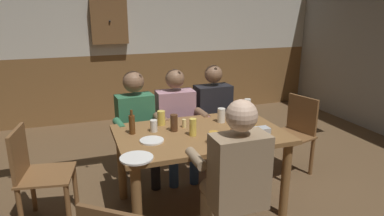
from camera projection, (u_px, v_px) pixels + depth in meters
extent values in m
plane|color=brown|center=(199.00, 205.00, 3.37)|extent=(7.82, 7.82, 0.00)
cube|color=beige|center=(134.00, 6.00, 5.58)|extent=(6.51, 0.12, 1.51)
cube|color=brown|center=(137.00, 85.00, 5.95)|extent=(6.51, 0.12, 1.09)
cube|color=brown|center=(200.00, 134.00, 3.15)|extent=(1.50, 0.95, 0.04)
cylinder|color=brown|center=(137.00, 208.00, 2.68)|extent=(0.08, 0.08, 0.72)
cylinder|color=brown|center=(285.00, 180.00, 3.11)|extent=(0.08, 0.08, 0.72)
cylinder|color=brown|center=(122.00, 165.00, 3.40)|extent=(0.08, 0.08, 0.72)
cylinder|color=brown|center=(244.00, 147.00, 3.83)|extent=(0.08, 0.08, 0.72)
cube|color=#33724C|center=(135.00, 118.00, 3.71)|extent=(0.40, 0.24, 0.50)
sphere|color=brown|center=(133.00, 82.00, 3.60)|extent=(0.22, 0.22, 0.22)
cylinder|color=black|center=(149.00, 140.00, 3.71)|extent=(0.16, 0.38, 0.13)
cylinder|color=black|center=(130.00, 143.00, 3.62)|extent=(0.16, 0.38, 0.13)
cylinder|color=black|center=(155.00, 170.00, 3.62)|extent=(0.10, 0.10, 0.42)
cylinder|color=black|center=(135.00, 174.00, 3.54)|extent=(0.10, 0.10, 0.42)
cylinder|color=brown|center=(163.00, 119.00, 3.58)|extent=(0.10, 0.29, 0.08)
cylinder|color=#33724C|center=(119.00, 125.00, 3.40)|extent=(0.10, 0.29, 0.08)
cube|color=#B78493|center=(175.00, 113.00, 3.86)|extent=(0.42, 0.24, 0.51)
sphere|color=brown|center=(175.00, 79.00, 3.74)|extent=(0.21, 0.21, 0.21)
cylinder|color=#2D4C84|center=(189.00, 136.00, 3.83)|extent=(0.14, 0.39, 0.13)
cylinder|color=#2D4C84|center=(169.00, 138.00, 3.76)|extent=(0.14, 0.39, 0.13)
cylinder|color=#2D4C84|center=(194.00, 165.00, 3.73)|extent=(0.10, 0.10, 0.42)
cylinder|color=#2D4C84|center=(174.00, 168.00, 3.67)|extent=(0.10, 0.10, 0.42)
cylinder|color=#B78493|center=(203.00, 115.00, 3.69)|extent=(0.09, 0.28, 0.08)
cylinder|color=brown|center=(159.00, 120.00, 3.55)|extent=(0.09, 0.28, 0.08)
cube|color=black|center=(213.00, 108.00, 4.00)|extent=(0.41, 0.24, 0.53)
sphere|color=brown|center=(213.00, 74.00, 3.88)|extent=(0.20, 0.20, 0.20)
cylinder|color=#AD1919|center=(227.00, 132.00, 3.96)|extent=(0.14, 0.43, 0.13)
cylinder|color=#AD1919|center=(209.00, 134.00, 3.89)|extent=(0.14, 0.43, 0.13)
cylinder|color=#AD1919|center=(235.00, 161.00, 3.85)|extent=(0.10, 0.10, 0.42)
cylinder|color=#AD1919|center=(216.00, 164.00, 3.77)|extent=(0.10, 0.10, 0.42)
cylinder|color=black|center=(241.00, 110.00, 3.84)|extent=(0.09, 0.28, 0.08)
cylinder|color=brown|center=(203.00, 114.00, 3.68)|extent=(0.09, 0.28, 0.08)
cube|color=#997F60|center=(239.00, 172.00, 2.44)|extent=(0.40, 0.23, 0.55)
sphere|color=beige|center=(242.00, 116.00, 2.33)|extent=(0.22, 0.22, 0.22)
cylinder|color=#997F60|center=(216.00, 197.00, 2.61)|extent=(0.13, 0.39, 0.13)
cylinder|color=#997F60|center=(243.00, 192.00, 2.68)|extent=(0.13, 0.39, 0.13)
cylinder|color=#997F60|center=(206.00, 214.00, 2.86)|extent=(0.10, 0.10, 0.42)
cylinder|color=#997F60|center=(231.00, 209.00, 2.93)|extent=(0.10, 0.10, 0.42)
cylinder|color=#997F60|center=(196.00, 159.00, 2.59)|extent=(0.08, 0.28, 0.08)
cylinder|color=beige|center=(251.00, 150.00, 2.74)|extent=(0.08, 0.28, 0.08)
cube|color=brown|center=(289.00, 136.00, 3.91)|extent=(0.54, 0.54, 0.02)
cube|color=brown|center=(302.00, 114.00, 3.96)|extent=(0.13, 0.39, 0.42)
cylinder|color=brown|center=(289.00, 165.00, 3.72)|extent=(0.04, 0.04, 0.44)
cylinder|color=brown|center=(264.00, 153.00, 4.02)|extent=(0.04, 0.04, 0.44)
cylinder|color=brown|center=(312.00, 157.00, 3.93)|extent=(0.04, 0.04, 0.44)
cylinder|color=brown|center=(286.00, 146.00, 4.23)|extent=(0.04, 0.04, 0.44)
cube|color=brown|center=(47.00, 175.00, 3.01)|extent=(0.51, 0.51, 0.02)
cube|color=brown|center=(19.00, 153.00, 2.92)|extent=(0.10, 0.40, 0.42)
cylinder|color=brown|center=(75.00, 186.00, 3.29)|extent=(0.04, 0.04, 0.44)
cylinder|color=brown|center=(68.00, 208.00, 2.93)|extent=(0.04, 0.04, 0.44)
cylinder|color=brown|center=(33.00, 189.00, 3.23)|extent=(0.04, 0.04, 0.44)
cylinder|color=brown|center=(21.00, 212.00, 2.87)|extent=(0.04, 0.04, 0.44)
cylinder|color=#F9E08C|center=(184.00, 123.00, 3.25)|extent=(0.04, 0.04, 0.08)
cube|color=#B2B7BC|center=(261.00, 130.00, 3.11)|extent=(0.14, 0.10, 0.05)
cylinder|color=white|center=(152.00, 141.00, 2.92)|extent=(0.20, 0.20, 0.01)
cylinder|color=white|center=(137.00, 158.00, 2.59)|extent=(0.25, 0.25, 0.01)
cylinder|color=#593314|center=(132.00, 125.00, 3.07)|extent=(0.05, 0.05, 0.17)
cylinder|color=#593314|center=(131.00, 113.00, 3.04)|extent=(0.02, 0.02, 0.05)
cylinder|color=gold|center=(248.00, 133.00, 2.84)|extent=(0.07, 0.07, 0.19)
cylinder|color=gold|center=(249.00, 117.00, 2.80)|extent=(0.03, 0.03, 0.09)
cylinder|color=#4C2D19|center=(234.00, 137.00, 2.82)|extent=(0.06, 0.06, 0.14)
cylinder|color=white|center=(154.00, 126.00, 3.14)|extent=(0.07, 0.07, 0.11)
cylinder|color=#4C2D19|center=(174.00, 123.00, 3.14)|extent=(0.07, 0.07, 0.16)
cylinder|color=gold|center=(214.00, 138.00, 2.87)|extent=(0.08, 0.08, 0.10)
cylinder|color=#E5C64C|center=(253.00, 119.00, 3.30)|extent=(0.06, 0.06, 0.12)
cylinder|color=white|center=(247.00, 106.00, 3.68)|extent=(0.07, 0.07, 0.15)
cylinder|color=#E5C64C|center=(193.00, 127.00, 3.03)|extent=(0.06, 0.06, 0.16)
cylinder|color=#E5C64C|center=(161.00, 118.00, 3.31)|extent=(0.07, 0.07, 0.14)
cylinder|color=white|center=(221.00, 115.00, 3.39)|extent=(0.08, 0.08, 0.14)
cube|color=brown|center=(109.00, 21.00, 5.39)|extent=(0.56, 0.12, 0.70)
sphere|color=black|center=(110.00, 21.00, 5.32)|extent=(0.03, 0.03, 0.03)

